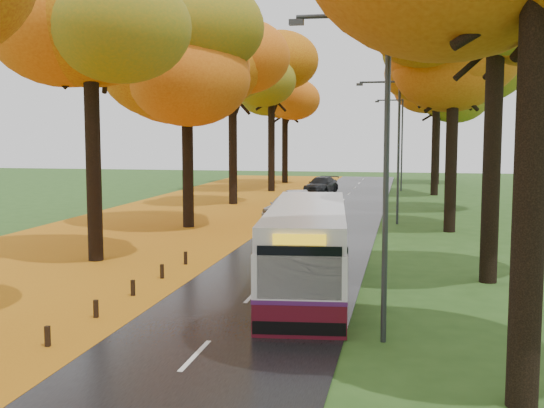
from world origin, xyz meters
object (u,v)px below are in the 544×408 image
(streetlamp_mid, at_px, (394,140))
(car_silver, at_px, (298,200))
(streetlamp_far, at_px, (399,137))
(bus, at_px, (307,247))
(car_dark, at_px, (321,185))
(streetlamp_near, at_px, (376,150))
(car_white, at_px, (286,206))

(streetlamp_mid, xyz_separation_m, car_silver, (-6.30, 5.55, -4.04))
(streetlamp_mid, xyz_separation_m, streetlamp_far, (0.00, 22.00, 0.00))
(bus, distance_m, car_dark, 35.46)
(streetlamp_far, xyz_separation_m, car_silver, (-6.30, -16.45, -4.04))
(streetlamp_near, distance_m, car_dark, 40.78)
(streetlamp_far, distance_m, car_dark, 8.42)
(streetlamp_mid, height_order, car_dark, streetlamp_mid)
(streetlamp_mid, height_order, streetlamp_far, same)
(car_white, height_order, car_dark, car_white)
(bus, xyz_separation_m, car_white, (-3.95, 18.36, -0.74))
(streetlamp_mid, bearing_deg, car_dark, 109.19)
(streetlamp_mid, height_order, bus, streetlamp_mid)
(streetlamp_mid, bearing_deg, car_white, 169.04)
(streetlamp_far, relative_size, car_silver, 2.08)
(car_white, relative_size, car_dark, 0.88)
(streetlamp_mid, relative_size, car_dark, 1.71)
(streetlamp_near, bearing_deg, car_silver, 102.87)
(streetlamp_mid, distance_m, streetlamp_far, 22.00)
(streetlamp_mid, bearing_deg, bus, -97.81)
(car_white, bearing_deg, car_dark, 103.93)
(bus, relative_size, car_dark, 2.28)
(streetlamp_near, relative_size, streetlamp_mid, 1.00)
(car_white, bearing_deg, streetlamp_near, -60.90)
(streetlamp_near, height_order, bus, streetlamp_near)
(streetlamp_near, xyz_separation_m, car_white, (-6.30, 23.22, -3.97))
(car_silver, bearing_deg, streetlamp_far, 51.21)
(car_silver, bearing_deg, car_dark, 72.15)
(car_white, bearing_deg, car_silver, 103.93)
(car_white, bearing_deg, bus, -63.95)
(streetlamp_mid, bearing_deg, streetlamp_near, -90.00)
(streetlamp_mid, xyz_separation_m, bus, (-2.35, -17.14, -3.23))
(car_silver, height_order, car_dark, car_dark)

